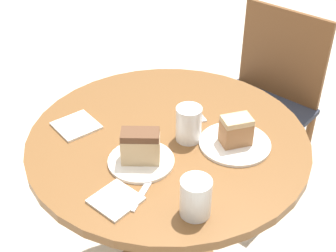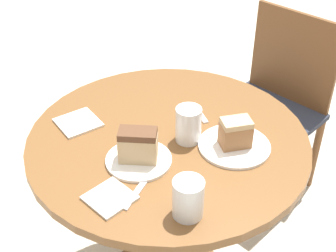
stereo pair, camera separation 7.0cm
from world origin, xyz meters
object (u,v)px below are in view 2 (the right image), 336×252
at_px(chair, 272,103).
at_px(cake_slice_near, 138,145).
at_px(plate_near, 139,160).
at_px(plate_far, 234,146).
at_px(cake_slice_far, 236,133).
at_px(glass_water, 188,199).
at_px(glass_lemonade, 188,126).

relative_size(chair, cake_slice_near, 6.86).
distance_m(plate_near, plate_far, 0.30).
bearing_deg(cake_slice_far, plate_far, -153.43).
distance_m(cake_slice_near, glass_water, 0.26).
bearing_deg(plate_near, chair, 96.59).
bearing_deg(plate_near, glass_water, -13.78).
relative_size(chair, plate_far, 3.85).
distance_m(chair, glass_water, 1.14).
distance_m(cake_slice_near, cake_slice_far, 0.30).
distance_m(plate_near, glass_lemonade, 0.19).
relative_size(plate_near, cake_slice_near, 1.58).
bearing_deg(cake_slice_near, glass_lemonade, 78.80).
bearing_deg(glass_lemonade, plate_near, -101.20).
bearing_deg(glass_water, cake_slice_far, 104.48).
bearing_deg(plate_far, cake_slice_far, 26.57).
relative_size(plate_near, glass_lemonade, 1.71).
bearing_deg(chair, plate_far, -67.15).
distance_m(cake_slice_far, glass_water, 0.32).
xyz_separation_m(plate_near, glass_lemonade, (0.04, 0.18, 0.05)).
distance_m(plate_near, cake_slice_far, 0.31).
bearing_deg(plate_near, glass_lemonade, 78.80).
xyz_separation_m(chair, plate_far, (0.28, -0.72, 0.30)).
bearing_deg(glass_water, chair, 109.32).
bearing_deg(plate_far, chair, 111.37).
bearing_deg(cake_slice_far, plate_near, -123.63).
xyz_separation_m(plate_near, cake_slice_near, (-0.00, 0.00, 0.06)).
relative_size(plate_near, glass_water, 1.80).
relative_size(plate_far, glass_water, 2.03).
xyz_separation_m(plate_near, cake_slice_far, (0.17, 0.25, 0.05)).
relative_size(plate_near, cake_slice_far, 1.79).
relative_size(cake_slice_far, glass_lemonade, 0.95).
height_order(plate_near, cake_slice_far, cake_slice_far).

